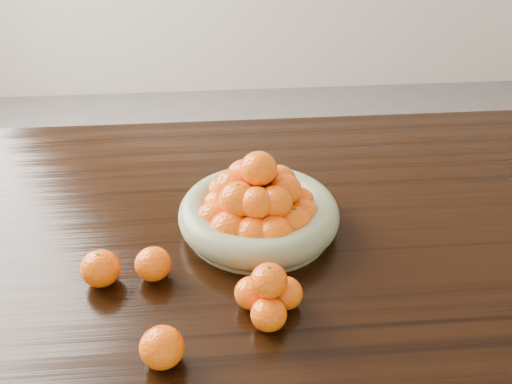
{
  "coord_description": "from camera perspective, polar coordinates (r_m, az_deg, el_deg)",
  "views": [
    {
      "loc": [
        -0.13,
        -1.04,
        1.5
      ],
      "look_at": [
        -0.05,
        -0.02,
        0.83
      ],
      "focal_mm": 40.0,
      "sensor_mm": 36.0,
      "label": 1
    }
  ],
  "objects": [
    {
      "name": "dining_table",
      "position": [
        1.35,
        2.01,
        -5.49
      ],
      "size": [
        2.0,
        1.0,
        0.75
      ],
      "color": "black",
      "rests_on": "ground"
    },
    {
      "name": "loose_orange_2",
      "position": [
        0.97,
        -9.38,
        -15.08
      ],
      "size": [
        0.07,
        0.07,
        0.07
      ],
      "primitive_type": "ellipsoid",
      "color": "#FF6A07",
      "rests_on": "dining_table"
    },
    {
      "name": "orange_pyramid",
      "position": [
        1.03,
        1.28,
        -10.24
      ],
      "size": [
        0.13,
        0.12,
        0.11
      ],
      "rotation": [
        0.0,
        0.0,
        -0.1
      ],
      "color": "#FF6A07",
      "rests_on": "dining_table"
    },
    {
      "name": "fruit_bowl",
      "position": [
        1.22,
        0.21,
        -1.65
      ],
      "size": [
        0.35,
        0.35,
        0.19
      ],
      "rotation": [
        0.0,
        0.0,
        0.07
      ],
      "color": "gray",
      "rests_on": "dining_table"
    },
    {
      "name": "loose_orange_0",
      "position": [
        1.13,
        -15.29,
        -7.38
      ],
      "size": [
        0.08,
        0.08,
        0.07
      ],
      "primitive_type": "ellipsoid",
      "color": "#FF6A07",
      "rests_on": "dining_table"
    },
    {
      "name": "loose_orange_1",
      "position": [
        1.13,
        -10.24,
        -7.09
      ],
      "size": [
        0.07,
        0.07,
        0.07
      ],
      "primitive_type": "ellipsoid",
      "color": "#FF6A07",
      "rests_on": "dining_table"
    }
  ]
}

